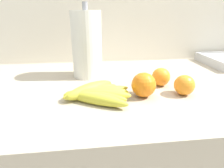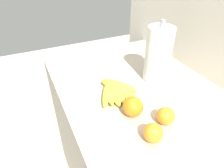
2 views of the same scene
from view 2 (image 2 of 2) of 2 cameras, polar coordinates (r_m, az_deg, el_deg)
banana_bunch at (r=0.86m, az=0.56°, el=-1.66°), size 0.22×0.20×0.04m
orange_center at (r=0.74m, az=6.06°, el=-6.52°), size 0.08×0.08×0.08m
orange_back_left at (r=0.74m, az=15.24°, el=-8.87°), size 0.07×0.07×0.07m
orange_front at (r=0.67m, az=11.78°, el=-13.64°), size 0.07×0.07×0.07m
paper_towel_roll at (r=0.93m, az=13.17°, el=8.21°), size 0.12×0.12×0.29m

